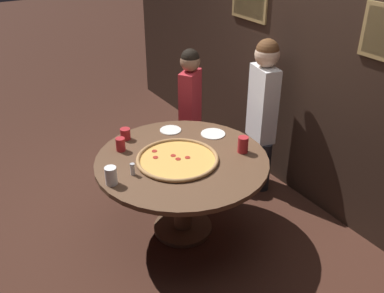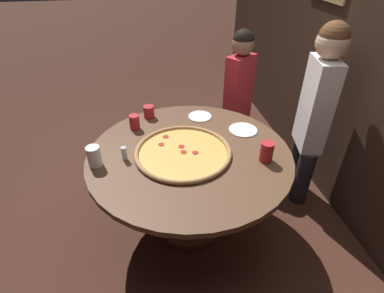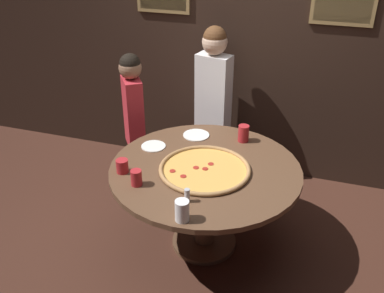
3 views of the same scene
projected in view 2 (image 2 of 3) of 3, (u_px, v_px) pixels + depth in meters
ground_plane at (190, 224)px, 2.51m from camera, size 24.00×24.00×0.00m
dining_table at (190, 169)px, 2.17m from camera, size 1.42×1.42×0.74m
giant_pizza at (183, 152)px, 2.07m from camera, size 0.67×0.67×0.03m
drink_cup_far_left at (134, 122)px, 2.32m from camera, size 0.08×0.08×0.12m
drink_cup_far_right at (94, 156)px, 1.93m from camera, size 0.09×0.09×0.14m
drink_cup_centre_back at (149, 112)px, 2.47m from camera, size 0.09×0.09×0.10m
drink_cup_front_edge at (267, 152)px, 1.97m from camera, size 0.09×0.09×0.14m
white_plate_far_back at (243, 130)px, 2.33m from camera, size 0.22×0.22×0.01m
white_plate_near_front at (200, 116)px, 2.50m from camera, size 0.20×0.20×0.01m
condiment_shaker at (124, 153)px, 1.99m from camera, size 0.04×0.04×0.10m
diner_far_right at (238, 92)px, 2.87m from camera, size 0.29×0.34×1.34m
diner_side_right at (315, 109)px, 2.35m from camera, size 0.40×0.23×1.52m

